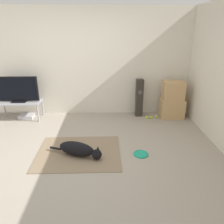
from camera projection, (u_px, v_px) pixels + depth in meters
name	position (u px, v px, depth m)	size (l,w,h in m)	color
ground_plane	(77.00, 156.00, 3.76)	(12.00, 12.00, 0.00)	#9E9384
wall_back	(84.00, 63.00, 5.25)	(8.00, 0.06, 2.55)	silver
area_rug	(79.00, 152.00, 3.87)	(1.45, 1.18, 0.01)	#847056
dog	(79.00, 149.00, 3.72)	(0.93, 0.43, 0.25)	black
frisbee	(141.00, 154.00, 3.80)	(0.26, 0.26, 0.03)	#199E7A
cardboard_box_lower	(172.00, 108.00, 5.34)	(0.56, 0.40, 0.46)	tan
cardboard_box_upper	(173.00, 90.00, 5.16)	(0.49, 0.35, 0.44)	tan
floor_speaker	(139.00, 98.00, 5.36)	(0.17, 0.18, 0.92)	#2D2823
tv_stand	(20.00, 104.00, 5.20)	(1.00, 0.47, 0.43)	#A8A8AD
tv	(18.00, 90.00, 5.08)	(0.95, 0.20, 0.61)	black
tennis_ball_by_boxes	(151.00, 117.00, 5.30)	(0.07, 0.07, 0.07)	#C6E033
tennis_ball_near_speaker	(147.00, 117.00, 5.31)	(0.07, 0.07, 0.07)	#C6E033
tennis_ball_loose_on_carpet	(157.00, 117.00, 5.35)	(0.07, 0.07, 0.07)	#C6E033
game_console	(27.00, 116.00, 5.35)	(0.34, 0.27, 0.08)	#B7B7BC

